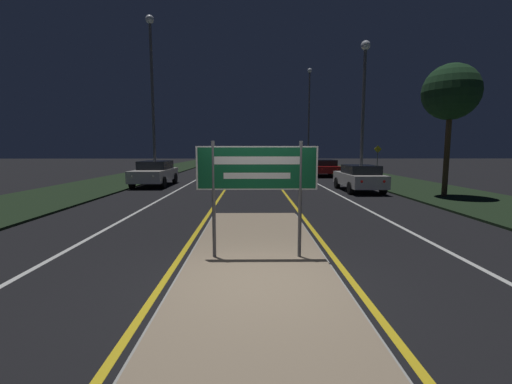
% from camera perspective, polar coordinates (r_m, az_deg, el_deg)
% --- Properties ---
extents(ground_plane, '(160.00, 160.00, 0.00)m').
position_cam_1_polar(ground_plane, '(5.83, 0.35, -15.31)').
color(ground_plane, black).
extents(median_island, '(2.81, 9.56, 0.10)m').
position_cam_1_polar(median_island, '(6.95, 0.16, -11.18)').
color(median_island, '#999993').
rests_on(median_island, ground_plane).
extents(verge_left, '(5.00, 100.00, 0.08)m').
position_cam_1_polar(verge_left, '(27.16, -20.98, 2.01)').
color(verge_left, black).
rests_on(verge_left, ground_plane).
extents(verge_right, '(5.00, 100.00, 0.08)m').
position_cam_1_polar(verge_right, '(27.23, 19.94, 2.07)').
color(verge_right, black).
rests_on(verge_right, ground_plane).
extents(centre_line_yellow_left, '(0.12, 70.00, 0.01)m').
position_cam_1_polar(centre_line_yellow_left, '(30.50, -3.53, 2.91)').
color(centre_line_yellow_left, gold).
rests_on(centre_line_yellow_left, ground_plane).
extents(centre_line_yellow_right, '(0.12, 70.00, 0.01)m').
position_cam_1_polar(centre_line_yellow_right, '(30.51, 2.47, 2.92)').
color(centre_line_yellow_right, gold).
rests_on(centre_line_yellow_right, ground_plane).
extents(lane_line_white_left, '(0.12, 70.00, 0.01)m').
position_cam_1_polar(lane_line_white_left, '(30.74, -8.39, 2.88)').
color(lane_line_white_left, silver).
rests_on(lane_line_white_left, ground_plane).
extents(lane_line_white_right, '(0.12, 70.00, 0.01)m').
position_cam_1_polar(lane_line_white_right, '(30.77, 7.32, 2.90)').
color(lane_line_white_right, silver).
rests_on(lane_line_white_right, ground_plane).
extents(edge_line_white_left, '(0.10, 70.00, 0.01)m').
position_cam_1_polar(edge_line_white_left, '(31.28, -13.86, 2.82)').
color(edge_line_white_left, silver).
rests_on(edge_line_white_left, ground_plane).
extents(edge_line_white_right, '(0.10, 70.00, 0.01)m').
position_cam_1_polar(edge_line_white_right, '(31.33, 12.77, 2.86)').
color(edge_line_white_right, silver).
rests_on(edge_line_white_right, ground_plane).
extents(highway_sign, '(2.35, 0.07, 2.29)m').
position_cam_1_polar(highway_sign, '(6.61, 0.17, 3.06)').
color(highway_sign, '#56565B').
rests_on(highway_sign, median_island).
extents(streetlight_left_near, '(0.55, 0.55, 10.82)m').
position_cam_1_polar(streetlight_left_near, '(24.65, -16.97, 17.91)').
color(streetlight_left_near, '#56565B').
rests_on(streetlight_left_near, ground_plane).
extents(streetlight_right_near, '(0.54, 0.54, 8.43)m').
position_cam_1_polar(streetlight_right_near, '(21.71, 17.53, 15.69)').
color(streetlight_right_near, '#56565B').
rests_on(streetlight_right_near, ground_plane).
extents(streetlight_right_far, '(0.48, 0.48, 10.97)m').
position_cam_1_polar(streetlight_right_far, '(39.04, 8.83, 13.51)').
color(streetlight_right_far, '#56565B').
rests_on(streetlight_right_far, ground_plane).
extents(car_receding_0, '(1.85, 4.37, 1.41)m').
position_cam_1_polar(car_receding_0, '(19.05, 16.81, 2.34)').
color(car_receding_0, silver).
rests_on(car_receding_0, ground_plane).
extents(car_receding_1, '(2.03, 4.79, 1.38)m').
position_cam_1_polar(car_receding_1, '(29.31, 11.18, 4.08)').
color(car_receding_1, maroon).
rests_on(car_receding_1, ground_plane).
extents(car_approaching_0, '(2.01, 4.77, 1.52)m').
position_cam_1_polar(car_approaching_0, '(21.95, -16.49, 3.10)').
color(car_approaching_0, silver).
rests_on(car_approaching_0, ground_plane).
extents(warning_sign, '(0.60, 0.06, 2.46)m').
position_cam_1_polar(warning_sign, '(29.09, 19.59, 5.38)').
color(warning_sign, '#56565B').
rests_on(warning_sign, verge_right).
extents(roadside_palm_right, '(2.47, 2.47, 5.94)m').
position_cam_1_polar(roadside_palm_right, '(18.14, 29.74, 14.16)').
color(roadside_palm_right, '#4C3823').
rests_on(roadside_palm_right, verge_right).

